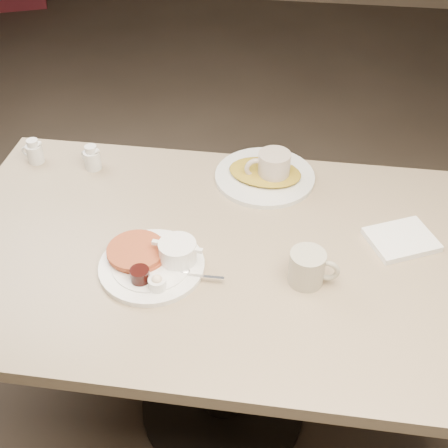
# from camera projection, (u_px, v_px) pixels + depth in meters

# --- Properties ---
(room) EXTENTS (7.04, 8.04, 2.84)m
(room) POSITION_uv_depth(u_px,v_px,m) (223.00, 2.00, 1.11)
(room) COLOR #4C3F33
(room) RESTS_ON ground
(diner_table) EXTENTS (1.50, 0.90, 0.75)m
(diner_table) POSITION_uv_depth(u_px,v_px,m) (223.00, 292.00, 1.64)
(diner_table) COLOR tan
(diner_table) RESTS_ON ground
(main_plate) EXTENTS (0.34, 0.30, 0.07)m
(main_plate) POSITION_uv_depth(u_px,v_px,m) (154.00, 260.00, 1.47)
(main_plate) COLOR white
(main_plate) RESTS_ON diner_table
(coffee_mug_near) EXTENTS (0.13, 0.10, 0.09)m
(coffee_mug_near) POSITION_uv_depth(u_px,v_px,m) (308.00, 267.00, 1.41)
(coffee_mug_near) COLOR #B5B09C
(coffee_mug_near) RESTS_ON diner_table
(napkin) EXTENTS (0.21, 0.20, 0.02)m
(napkin) POSITION_uv_depth(u_px,v_px,m) (401.00, 240.00, 1.55)
(napkin) COLOR white
(napkin) RESTS_ON diner_table
(coffee_mug_far) EXTENTS (0.15, 0.11, 0.10)m
(coffee_mug_far) POSITION_uv_depth(u_px,v_px,m) (273.00, 168.00, 1.73)
(coffee_mug_far) COLOR #B9AA9A
(coffee_mug_far) RESTS_ON diner_table
(creamer_left) EXTENTS (0.08, 0.07, 0.08)m
(creamer_left) POSITION_uv_depth(u_px,v_px,m) (34.00, 152.00, 1.82)
(creamer_left) COLOR white
(creamer_left) RESTS_ON diner_table
(creamer_right) EXTENTS (0.07, 0.06, 0.08)m
(creamer_right) POSITION_uv_depth(u_px,v_px,m) (92.00, 158.00, 1.79)
(creamer_right) COLOR white
(creamer_right) RESTS_ON diner_table
(hash_plate) EXTENTS (0.35, 0.35, 0.04)m
(hash_plate) POSITION_uv_depth(u_px,v_px,m) (265.00, 175.00, 1.76)
(hash_plate) COLOR silver
(hash_plate) RESTS_ON diner_table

